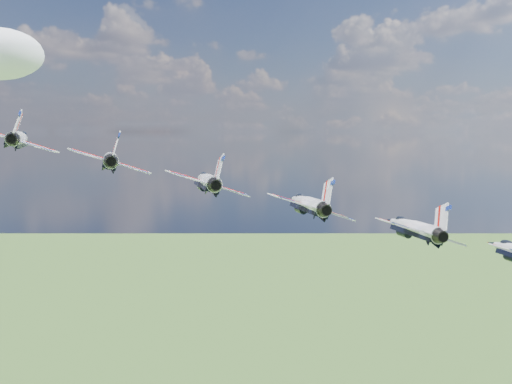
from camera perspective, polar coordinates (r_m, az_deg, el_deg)
jet_0 at (r=91.36m, az=-20.30°, el=4.50°), size 16.18×18.26×7.40m
jet_1 at (r=85.70m, az=-12.80°, el=2.87°), size 16.18×18.26×7.40m
jet_2 at (r=81.77m, az=-4.43°, el=1.00°), size 16.18×18.26×7.40m
jet_3 at (r=79.82m, az=4.54°, el=-1.03°), size 16.18×18.26×7.40m
jet_4 at (r=80.00m, az=13.73°, el=-3.08°), size 16.18×18.26×7.40m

